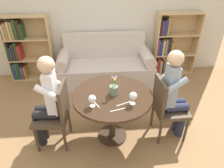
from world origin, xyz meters
The scene contains 16 objects.
ground_plane centered at (0.00, 0.00, 0.00)m, with size 16.00×16.00×0.00m, color olive.
back_wall centered at (0.00, 2.01, 1.35)m, with size 5.20×0.05×2.70m.
round_table centered at (0.00, 0.00, 0.59)m, with size 1.00×1.00×0.72m.
couch centered at (0.00, 1.58, 0.31)m, with size 1.84×0.80×0.92m.
bookshelf_left centered at (-1.60, 1.85, 0.66)m, with size 0.87×0.28×1.29m.
bookshelf_right centered at (1.37, 1.85, 0.62)m, with size 0.87×0.28×1.29m.
chair_left centered at (-0.72, -0.02, 0.49)m, with size 0.45×0.45×0.90m.
chair_right centered at (0.71, -0.01, 0.49)m, with size 0.43×0.43×0.90m.
person_left centered at (-0.80, 0.00, 0.66)m, with size 0.43×0.36×1.26m.
person_right centered at (0.80, 0.00, 0.67)m, with size 0.43×0.35×1.27m.
wine_glass_left centered at (-0.24, -0.21, 0.82)m, with size 0.09×0.09×0.15m.
wine_glass_right centered at (0.22, -0.21, 0.83)m, with size 0.09×0.09×0.16m.
flower_vase centered at (0.02, 0.01, 0.80)m, with size 0.11×0.11×0.26m.
knife_left_setting centered at (0.12, -0.20, 0.72)m, with size 0.18×0.08×0.00m.
fork_left_setting centered at (0.04, -0.30, 0.72)m, with size 0.19×0.06×0.00m.
knife_right_setting centered at (-0.21, -0.17, 0.72)m, with size 0.10×0.17×0.00m.
Camera 1 is at (-0.18, -2.02, 2.13)m, focal length 32.00 mm.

